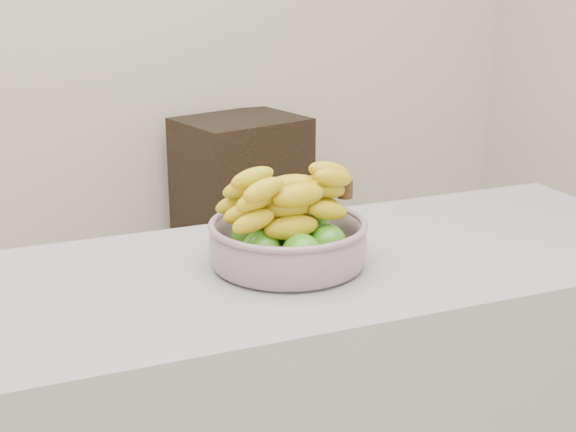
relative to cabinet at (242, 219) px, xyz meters
name	(u,v)px	position (x,y,z in m)	size (l,w,h in m)	color
cabinet	(242,219)	(0.00, 0.00, 0.00)	(0.48, 0.38, 0.86)	black
fruit_bowl	(288,236)	(-0.48, -1.67, 0.53)	(0.31, 0.31, 0.18)	#9DABBC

